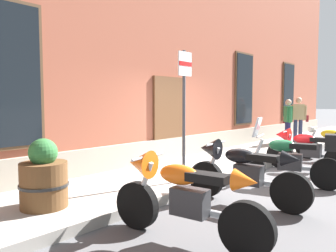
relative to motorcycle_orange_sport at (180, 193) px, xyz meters
name	(u,v)px	position (x,y,z in m)	size (l,w,h in m)	color
ground_plane	(243,177)	(3.40, 1.01, -0.57)	(140.00, 140.00, 0.00)	#4C4C4F
sidewalk	(202,167)	(3.40, 2.12, -0.49)	(30.17, 2.21, 0.16)	gray
motorcycle_orange_sport	(180,193)	(0.00, 0.00, 0.00)	(0.63, 2.10, 1.05)	black
motorcycle_black_sport	(241,169)	(1.75, 0.15, -0.01)	(0.62, 2.07, 1.03)	black
motorcycle_green_touring	(294,158)	(3.39, -0.09, -0.01)	(0.86, 1.99, 1.34)	black
motorcycle_red_sport	(306,148)	(5.01, 0.23, -0.02)	(0.62, 2.01, 1.01)	black
motorcycle_yellow_naked	(333,144)	(6.88, 0.10, -0.10)	(0.62, 2.07, 0.94)	black
pedestrian_striped_shirt	(288,119)	(8.45, 2.01, 0.47)	(0.55, 0.49, 1.58)	#1E1E4C
pedestrian_tan_coat	(298,117)	(9.33, 1.96, 0.52)	(0.44, 0.59, 1.66)	#2D3351
parking_sign	(184,97)	(1.79, 1.37, 1.17)	(0.36, 0.07, 2.44)	#4C4C51
barrel_planter	(44,179)	(-0.71, 1.92, -0.01)	(0.68, 0.68, 0.99)	brown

